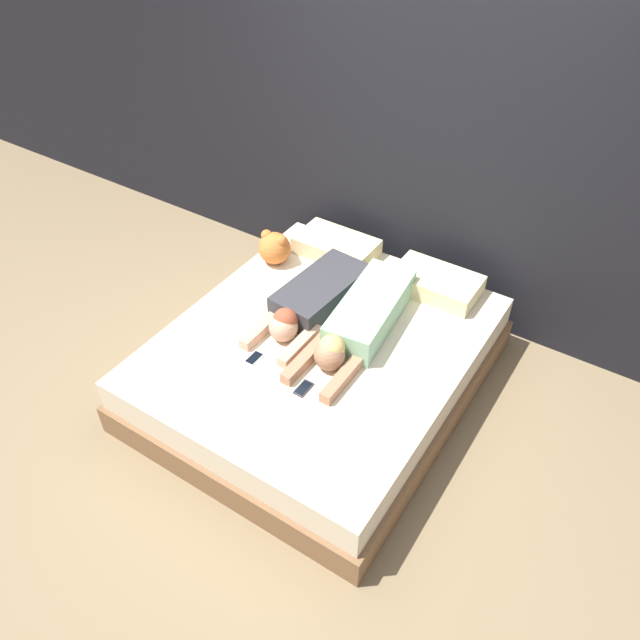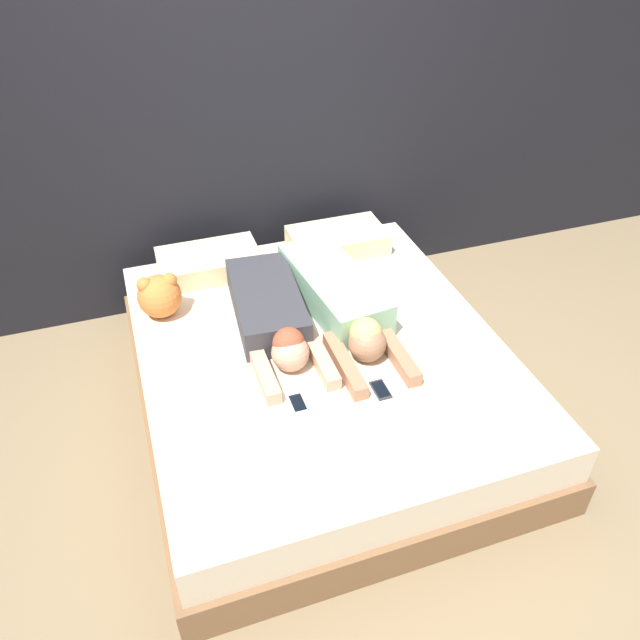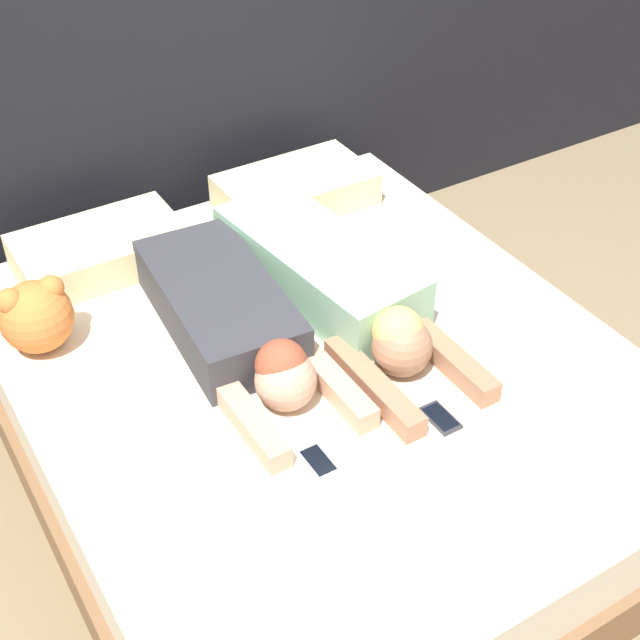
% 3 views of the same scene
% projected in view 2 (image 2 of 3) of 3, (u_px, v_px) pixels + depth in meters
% --- Properties ---
extents(ground_plane, '(12.00, 12.00, 0.00)m').
position_uv_depth(ground_plane, '(320.00, 403.00, 3.39)').
color(ground_plane, '#7F6B4C').
extents(wall_back, '(12.00, 0.06, 2.60)m').
position_uv_depth(wall_back, '(250.00, 93.00, 3.50)').
color(wall_back, black).
rests_on(wall_back, ground_plane).
extents(bed, '(1.82, 2.11, 0.42)m').
position_uv_depth(bed, '(320.00, 375.00, 3.26)').
color(bed, brown).
rests_on(bed, ground_plane).
extents(pillow_head_left, '(0.58, 0.34, 0.13)m').
position_uv_depth(pillow_head_left, '(209.00, 263.00, 3.61)').
color(pillow_head_left, beige).
rests_on(pillow_head_left, bed).
extents(pillow_head_right, '(0.58, 0.34, 0.13)m').
position_uv_depth(pillow_head_right, '(337.00, 240.00, 3.81)').
color(pillow_head_right, beige).
rests_on(pillow_head_right, bed).
extents(person_left, '(0.39, 1.01, 0.21)m').
position_uv_depth(person_left, '(272.00, 315.00, 3.18)').
color(person_left, '#333338').
rests_on(person_left, bed).
extents(person_right, '(0.40, 1.16, 0.21)m').
position_uv_depth(person_right, '(341.00, 301.00, 3.26)').
color(person_right, '#8CBF99').
rests_on(person_right, bed).
extents(cell_phone_left, '(0.07, 0.13, 0.01)m').
position_uv_depth(cell_phone_left, '(298.00, 403.00, 2.79)').
color(cell_phone_left, silver).
rests_on(cell_phone_left, bed).
extents(cell_phone_right, '(0.07, 0.13, 0.01)m').
position_uv_depth(cell_phone_right, '(381.00, 390.00, 2.86)').
color(cell_phone_right, '#2D2D33').
rests_on(cell_phone_right, bed).
extents(plush_toy, '(0.23, 0.23, 0.24)m').
position_uv_depth(plush_toy, '(159.00, 295.00, 3.25)').
color(plush_toy, orange).
rests_on(plush_toy, bed).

